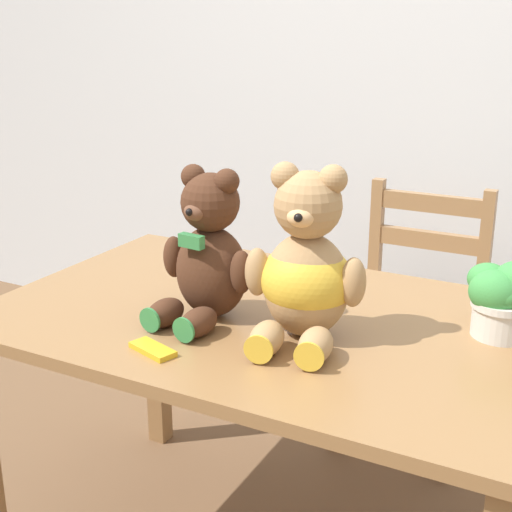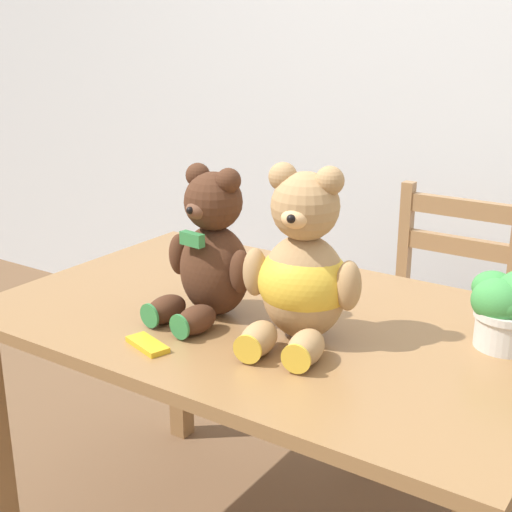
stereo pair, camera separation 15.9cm
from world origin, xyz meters
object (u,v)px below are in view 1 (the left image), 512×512
at_px(potted_plant, 505,295).
at_px(chocolate_bar, 153,349).
at_px(teddy_bear_left, 208,255).
at_px(teddy_bear_right, 306,270).
at_px(wooden_chair_behind, 414,317).

distance_m(potted_plant, chocolate_bar, 0.77).
height_order(teddy_bear_left, chocolate_bar, teddy_bear_left).
xyz_separation_m(teddy_bear_right, potted_plant, (0.38, 0.21, -0.06)).
distance_m(teddy_bear_left, chocolate_bar, 0.27).
relative_size(teddy_bear_right, chocolate_bar, 3.49).
bearing_deg(teddy_bear_left, teddy_bear_right, -172.84).
bearing_deg(wooden_chair_behind, potted_plant, 118.33).
height_order(teddy_bear_right, chocolate_bar, teddy_bear_right).
bearing_deg(wooden_chair_behind, chocolate_bar, 76.83).
height_order(wooden_chair_behind, teddy_bear_left, teddy_bear_left).
height_order(teddy_bear_right, potted_plant, teddy_bear_right).
xyz_separation_m(teddy_bear_left, potted_plant, (0.63, 0.21, -0.06)).
relative_size(wooden_chair_behind, teddy_bear_left, 2.46).
bearing_deg(chocolate_bar, wooden_chair_behind, 76.83).
bearing_deg(chocolate_bar, potted_plant, 34.23).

